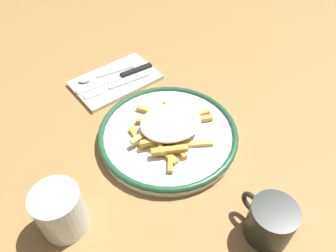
{
  "coord_description": "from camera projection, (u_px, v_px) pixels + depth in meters",
  "views": [
    {
      "loc": [
        -0.36,
        0.28,
        0.53
      ],
      "look_at": [
        0.0,
        0.0,
        0.04
      ],
      "focal_mm": 34.36,
      "sensor_mm": 36.0,
      "label": 1
    }
  ],
  "objects": [
    {
      "name": "coffee_mug",
      "position": [
        269.0,
        222.0,
        0.52
      ],
      "size": [
        0.1,
        0.08,
        0.08
      ],
      "color": "#252924",
      "rests_on": "ground_plane"
    },
    {
      "name": "knife",
      "position": [
        122.0,
        76.0,
        0.83
      ],
      "size": [
        0.04,
        0.21,
        0.01
      ],
      "color": "black",
      "rests_on": "napkin"
    },
    {
      "name": "plate",
      "position": [
        168.0,
        134.0,
        0.69
      ],
      "size": [
        0.3,
        0.3,
        0.03
      ],
      "color": "white",
      "rests_on": "ground_plane"
    },
    {
      "name": "spoon",
      "position": [
        97.0,
        76.0,
        0.83
      ],
      "size": [
        0.04,
        0.15,
        0.01
      ],
      "color": "silver",
      "rests_on": "napkin"
    },
    {
      "name": "fries_heap",
      "position": [
        169.0,
        125.0,
        0.67
      ],
      "size": [
        0.19,
        0.2,
        0.04
      ],
      "color": "#F3B768",
      "rests_on": "plate"
    },
    {
      "name": "ground_plane",
      "position": [
        168.0,
        138.0,
        0.7
      ],
      "size": [
        2.6,
        2.6,
        0.0
      ],
      "primitive_type": "plane",
      "color": "olive"
    },
    {
      "name": "fork",
      "position": [
        117.0,
        85.0,
        0.8
      ],
      "size": [
        0.04,
        0.18,
        0.01
      ],
      "color": "silver",
      "rests_on": "napkin"
    },
    {
      "name": "napkin",
      "position": [
        116.0,
        81.0,
        0.83
      ],
      "size": [
        0.14,
        0.21,
        0.01
      ],
      "primitive_type": "cube",
      "rotation": [
        0.0,
        0.0,
        0.01
      ],
      "color": "white",
      "rests_on": "ground_plane"
    },
    {
      "name": "water_glass",
      "position": [
        60.0,
        211.0,
        0.53
      ],
      "size": [
        0.08,
        0.08,
        0.09
      ],
      "primitive_type": "cylinder",
      "color": "silver",
      "rests_on": "ground_plane"
    }
  ]
}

